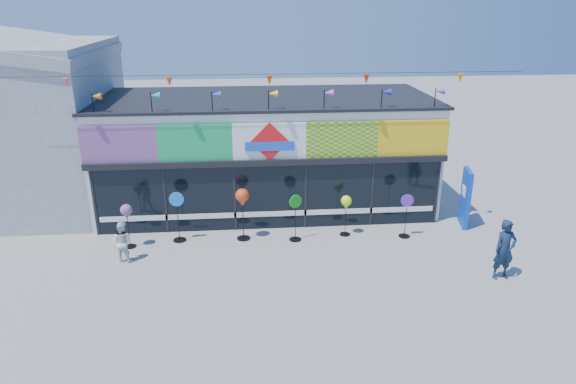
{
  "coord_description": "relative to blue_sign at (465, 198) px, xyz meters",
  "views": [
    {
      "loc": [
        -0.82,
        -12.78,
        7.39
      ],
      "look_at": [
        0.48,
        2.0,
        1.85
      ],
      "focal_mm": 32.0,
      "sensor_mm": 36.0,
      "label": 1
    }
  ],
  "objects": [
    {
      "name": "kite_shop",
      "position": [
        -6.74,
        2.81,
        1.04
      ],
      "size": [
        16.0,
        5.7,
        5.31
      ],
      "color": "white",
      "rests_on": "ground"
    },
    {
      "name": "spinner_3",
      "position": [
        -5.98,
        -0.72,
        -0.17
      ],
      "size": [
        0.42,
        0.4,
        1.58
      ],
      "color": "black",
      "rests_on": "ground"
    },
    {
      "name": "spinner_4",
      "position": [
        -4.27,
        -0.47,
        0.11
      ],
      "size": [
        0.35,
        0.35,
        1.4
      ],
      "color": "black",
      "rests_on": "ground"
    },
    {
      "name": "spinner_0",
      "position": [
        -11.29,
        -0.77,
        0.16
      ],
      "size": [
        0.37,
        0.37,
        1.46
      ],
      "color": "black",
      "rests_on": "ground"
    },
    {
      "name": "blue_sign",
      "position": [
        0.0,
        0.0,
        0.0
      ],
      "size": [
        0.35,
        1.01,
        2.01
      ],
      "rotation": [
        0.0,
        0.0,
        -0.21
      ],
      "color": "#0C3DB5",
      "rests_on": "ground"
    },
    {
      "name": "spinner_1",
      "position": [
        -9.77,
        -0.44,
        -0.12
      ],
      "size": [
        0.47,
        0.43,
        1.69
      ],
      "color": "black",
      "rests_on": "ground"
    },
    {
      "name": "ground",
      "position": [
        -6.74,
        -3.13,
        -1.01
      ],
      "size": [
        80.0,
        80.0,
        0.0
      ],
      "primitive_type": "plane",
      "color": "gray",
      "rests_on": "ground"
    },
    {
      "name": "spinner_5",
      "position": [
        -2.33,
        -0.79,
        -0.22
      ],
      "size": [
        0.42,
        0.38,
        1.5
      ],
      "color": "black",
      "rests_on": "ground"
    },
    {
      "name": "child",
      "position": [
        -11.29,
        -1.68,
        -0.38
      ],
      "size": [
        0.68,
        0.5,
        1.26
      ],
      "primitive_type": "imported",
      "rotation": [
        0.0,
        0.0,
        2.88
      ],
      "color": "silver",
      "rests_on": "ground"
    },
    {
      "name": "adult_man",
      "position": [
        -0.41,
        -3.68,
        -0.13
      ],
      "size": [
        0.69,
        0.49,
        1.76
      ],
      "primitive_type": "imported",
      "rotation": [
        0.0,
        0.0,
        0.12
      ],
      "color": "#12223A",
      "rests_on": "ground"
    },
    {
      "name": "spinner_2",
      "position": [
        -7.67,
        -0.49,
        0.39
      ],
      "size": [
        0.44,
        0.44,
        1.76
      ],
      "color": "black",
      "rests_on": "ground"
    }
  ]
}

